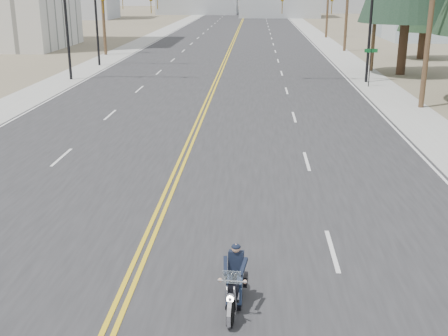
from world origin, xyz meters
TOP-DOWN VIEW (x-y plane):
  - ground_plane at (0.00, 0.00)m, footprint 400.00×400.00m
  - road at (0.00, 70.00)m, footprint 20.00×200.00m
  - sidewalk_left at (-11.50, 70.00)m, footprint 3.00×200.00m
  - sidewalk_right at (11.50, 70.00)m, footprint 3.00×200.00m
  - traffic_mast_left at (-8.98, 32.00)m, footprint 7.10×0.26m
  - traffic_mast_right at (8.98, 32.00)m, footprint 7.10×0.26m
  - traffic_mast_far at (-9.31, 40.00)m, footprint 6.10×0.26m
  - street_sign at (10.80, 30.00)m, footprint 0.90×0.06m
  - utility_pole_b at (12.50, 23.00)m, footprint 2.20×0.30m
  - motorcyclist at (2.51, 1.09)m, footprint 0.93×1.89m

SIDE VIEW (x-z plane):
  - ground_plane at x=0.00m, z-range 0.00..0.00m
  - road at x=0.00m, z-range 0.00..0.01m
  - sidewalk_left at x=-11.50m, z-range 0.00..0.01m
  - sidewalk_right at x=11.50m, z-range 0.00..0.01m
  - motorcyclist at x=2.51m, z-range 0.00..1.43m
  - street_sign at x=10.80m, z-range 0.49..3.12m
  - traffic_mast_far at x=-9.31m, z-range 1.37..8.37m
  - traffic_mast_left at x=-8.98m, z-range 1.44..8.44m
  - traffic_mast_right at x=8.98m, z-range 1.44..8.44m
  - utility_pole_b at x=12.50m, z-range 0.23..11.73m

